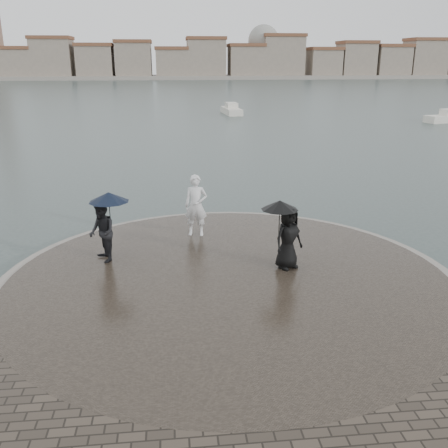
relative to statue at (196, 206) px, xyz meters
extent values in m
plane|color=#2B3835|center=(0.69, -7.04, -1.38)|extent=(400.00, 400.00, 0.00)
cylinder|color=gray|center=(0.69, -3.54, -1.22)|extent=(12.50, 12.50, 0.32)
cylinder|color=#2D261E|center=(0.69, -3.54, -1.20)|extent=(11.90, 11.90, 0.36)
imported|color=silver|center=(0.00, 0.00, 0.00)|extent=(0.82, 0.60, 2.05)
imported|color=black|center=(-2.82, -1.99, -0.14)|extent=(0.95, 1.05, 1.76)
cylinder|color=black|center=(-2.57, -1.89, 0.33)|extent=(0.02, 0.02, 0.90)
cone|color=#101A31|center=(-2.57, -1.89, 0.88)|extent=(1.15, 1.15, 0.28)
imported|color=black|center=(2.40, -3.05, -0.14)|extent=(1.03, 0.89, 1.77)
cylinder|color=black|center=(2.15, -2.95, 0.28)|extent=(0.02, 0.02, 0.90)
cone|color=black|center=(2.15, -2.95, 0.80)|extent=(1.04, 1.04, 0.26)
cube|color=gray|center=(0.69, 155.96, -0.78)|extent=(260.00, 20.00, 1.20)
cube|color=gray|center=(-47.31, 152.96, 3.12)|extent=(10.00, 10.00, 9.00)
cube|color=brown|center=(-47.31, 152.96, 8.12)|extent=(10.60, 10.60, 1.00)
cube|color=gray|center=(-36.31, 152.96, 4.62)|extent=(12.00, 10.00, 12.00)
cube|color=brown|center=(-36.31, 152.96, 11.12)|extent=(12.60, 10.60, 1.00)
cube|color=gray|center=(-23.31, 152.96, 3.62)|extent=(11.00, 10.00, 10.00)
cube|color=brown|center=(-23.31, 152.96, 9.12)|extent=(11.60, 10.60, 1.00)
cube|color=gray|center=(-11.31, 152.96, 4.12)|extent=(11.00, 10.00, 11.00)
cube|color=brown|center=(-11.31, 152.96, 10.12)|extent=(11.60, 10.60, 1.00)
cube|color=gray|center=(0.69, 152.96, 3.12)|extent=(10.00, 10.00, 9.00)
cube|color=brown|center=(0.69, 152.96, 8.12)|extent=(10.60, 10.60, 1.00)
cube|color=gray|center=(11.69, 152.96, 4.62)|extent=(12.00, 10.00, 12.00)
cube|color=brown|center=(11.69, 152.96, 11.12)|extent=(12.60, 10.60, 1.00)
cube|color=gray|center=(24.69, 152.96, 3.62)|extent=(11.00, 10.00, 10.00)
cube|color=brown|center=(24.69, 152.96, 9.12)|extent=(11.60, 10.60, 1.00)
cube|color=gray|center=(36.69, 152.96, 5.12)|extent=(13.00, 10.00, 13.00)
cube|color=brown|center=(36.69, 152.96, 12.12)|extent=(13.60, 10.60, 1.00)
cube|color=gray|center=(50.69, 152.96, 3.12)|extent=(10.00, 10.00, 9.00)
cube|color=brown|center=(50.69, 152.96, 8.12)|extent=(10.60, 10.60, 1.00)
cube|color=gray|center=(61.69, 152.96, 4.12)|extent=(11.00, 10.00, 11.00)
cube|color=brown|center=(61.69, 152.96, 10.12)|extent=(11.60, 10.60, 1.00)
cube|color=gray|center=(73.69, 152.96, 3.62)|extent=(11.00, 10.00, 10.00)
cube|color=brown|center=(73.69, 152.96, 9.12)|extent=(11.60, 10.60, 1.00)
cube|color=gray|center=(85.69, 152.96, 4.62)|extent=(12.00, 10.00, 12.00)
cube|color=brown|center=(85.69, 152.96, 11.12)|extent=(12.60, 10.60, 1.00)
sphere|color=gray|center=(30.69, 154.96, 10.62)|extent=(10.00, 10.00, 10.00)
cube|color=silver|center=(6.41, 42.64, -1.13)|extent=(2.02, 5.61, 0.90)
cube|color=silver|center=(6.41, 42.64, -0.53)|extent=(1.35, 2.09, 0.90)
camera|label=1|loc=(-0.79, -15.84, 4.57)|focal=40.00mm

